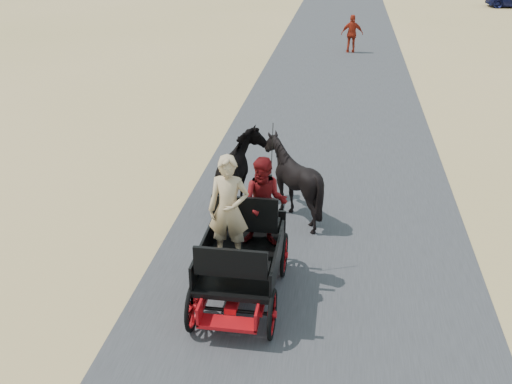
# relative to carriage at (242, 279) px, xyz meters

# --- Properties ---
(ground) EXTENTS (140.00, 140.00, 0.00)m
(ground) POSITION_rel_carriage_xyz_m (1.15, -0.44, -0.36)
(ground) COLOR tan
(road) EXTENTS (6.00, 140.00, 0.01)m
(road) POSITION_rel_carriage_xyz_m (1.15, -0.44, -0.35)
(road) COLOR #38383A
(road) RESTS_ON ground
(carriage) EXTENTS (1.30, 2.40, 0.72)m
(carriage) POSITION_rel_carriage_xyz_m (0.00, 0.00, 0.00)
(carriage) COLOR black
(carriage) RESTS_ON ground
(horse_left) EXTENTS (0.91, 2.01, 1.70)m
(horse_left) POSITION_rel_carriage_xyz_m (-0.55, 3.00, 0.49)
(horse_left) COLOR black
(horse_left) RESTS_ON ground
(horse_right) EXTENTS (1.37, 1.54, 1.70)m
(horse_right) POSITION_rel_carriage_xyz_m (0.55, 3.00, 0.49)
(horse_right) COLOR black
(horse_right) RESTS_ON ground
(driver_man) EXTENTS (0.66, 0.43, 1.80)m
(driver_man) POSITION_rel_carriage_xyz_m (-0.20, 0.05, 1.26)
(driver_man) COLOR tan
(driver_man) RESTS_ON carriage
(passenger_woman) EXTENTS (0.77, 0.60, 1.58)m
(passenger_woman) POSITION_rel_carriage_xyz_m (0.30, 0.60, 1.15)
(passenger_woman) COLOR #660C0F
(passenger_woman) RESTS_ON carriage
(pedestrian) EXTENTS (1.03, 0.47, 1.73)m
(pedestrian) POSITION_rel_carriage_xyz_m (1.77, 19.62, 0.50)
(pedestrian) COLOR #9E2412
(pedestrian) RESTS_ON ground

